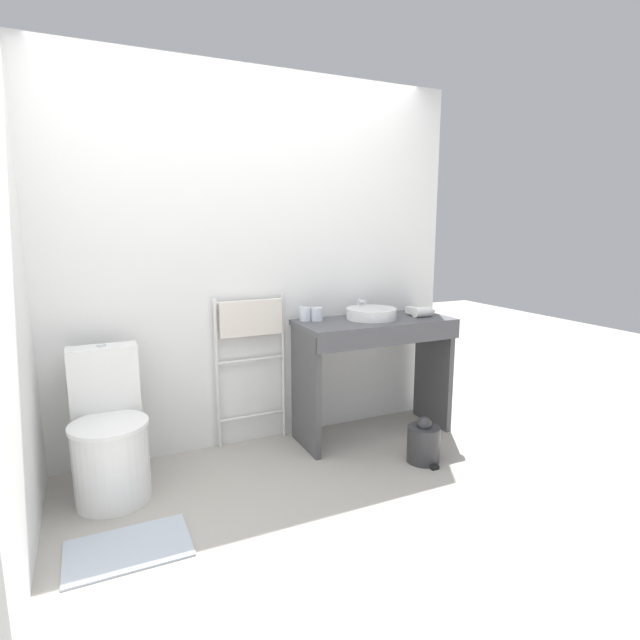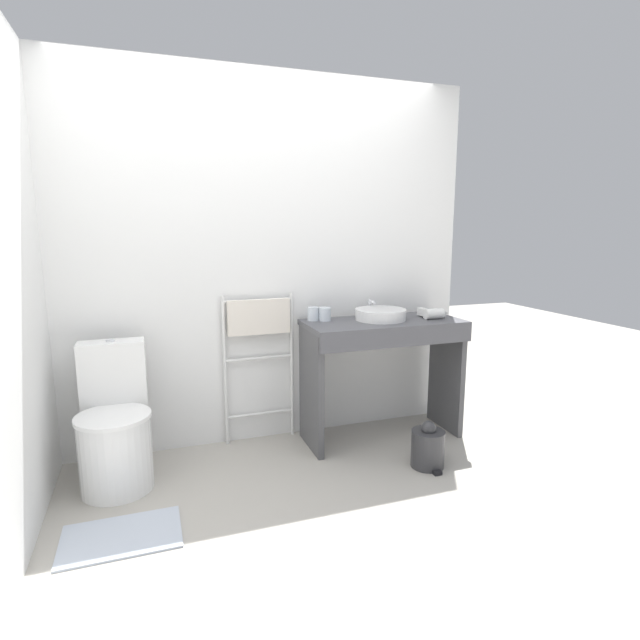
{
  "view_description": "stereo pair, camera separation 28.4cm",
  "coord_description": "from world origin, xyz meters",
  "px_view_note": "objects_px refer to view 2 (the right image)",
  "views": [
    {
      "loc": [
        -1.04,
        -1.99,
        1.49
      ],
      "look_at": [
        0.16,
        0.58,
        0.96
      ],
      "focal_mm": 28.0,
      "sensor_mm": 36.0,
      "label": 1
    },
    {
      "loc": [
        -0.78,
        -2.1,
        1.49
      ],
      "look_at": [
        0.16,
        0.58,
        0.96
      ],
      "focal_mm": 28.0,
      "sensor_mm": 36.0,
      "label": 2
    }
  ],
  "objects_px": {
    "towel_radiator": "(259,333)",
    "trash_bin": "(428,447)",
    "toilet": "(115,432)",
    "sink_basin": "(381,314)",
    "hair_dryer": "(433,313)",
    "cup_near_wall": "(313,314)",
    "cup_near_edge": "(325,314)"
  },
  "relations": [
    {
      "from": "toilet",
      "to": "sink_basin",
      "type": "relative_size",
      "value": 2.35
    },
    {
      "from": "cup_near_wall",
      "to": "cup_near_edge",
      "type": "distance_m",
      "value": 0.08
    },
    {
      "from": "sink_basin",
      "to": "trash_bin",
      "type": "distance_m",
      "value": 0.94
    },
    {
      "from": "toilet",
      "to": "hair_dryer",
      "type": "bearing_deg",
      "value": 1.41
    },
    {
      "from": "toilet",
      "to": "cup_near_edge",
      "type": "relative_size",
      "value": 9.05
    },
    {
      "from": "trash_bin",
      "to": "cup_near_wall",
      "type": "bearing_deg",
      "value": 128.59
    },
    {
      "from": "cup_near_wall",
      "to": "cup_near_edge",
      "type": "height_order",
      "value": "cup_near_wall"
    },
    {
      "from": "hair_dryer",
      "to": "trash_bin",
      "type": "height_order",
      "value": "hair_dryer"
    },
    {
      "from": "toilet",
      "to": "sink_basin",
      "type": "distance_m",
      "value": 1.85
    },
    {
      "from": "towel_radiator",
      "to": "cup_near_wall",
      "type": "height_order",
      "value": "towel_radiator"
    },
    {
      "from": "sink_basin",
      "to": "cup_near_wall",
      "type": "xyz_separation_m",
      "value": [
        -0.45,
        0.13,
        0.01
      ]
    },
    {
      "from": "hair_dryer",
      "to": "towel_radiator",
      "type": "bearing_deg",
      "value": 166.95
    },
    {
      "from": "toilet",
      "to": "trash_bin",
      "type": "xyz_separation_m",
      "value": [
        1.83,
        -0.41,
        -0.2
      ]
    },
    {
      "from": "sink_basin",
      "to": "hair_dryer",
      "type": "relative_size",
      "value": 1.92
    },
    {
      "from": "towel_radiator",
      "to": "sink_basin",
      "type": "distance_m",
      "value": 0.85
    },
    {
      "from": "towel_radiator",
      "to": "cup_near_wall",
      "type": "relative_size",
      "value": 11.15
    },
    {
      "from": "sink_basin",
      "to": "trash_bin",
      "type": "height_order",
      "value": "sink_basin"
    },
    {
      "from": "hair_dryer",
      "to": "trash_bin",
      "type": "relative_size",
      "value": 0.61
    },
    {
      "from": "toilet",
      "to": "cup_near_wall",
      "type": "bearing_deg",
      "value": 11.33
    },
    {
      "from": "towel_radiator",
      "to": "trash_bin",
      "type": "relative_size",
      "value": 3.46
    },
    {
      "from": "hair_dryer",
      "to": "trash_bin",
      "type": "bearing_deg",
      "value": -122.31
    },
    {
      "from": "towel_radiator",
      "to": "trash_bin",
      "type": "bearing_deg",
      "value": -39.32
    },
    {
      "from": "sink_basin",
      "to": "hair_dryer",
      "type": "distance_m",
      "value": 0.38
    },
    {
      "from": "trash_bin",
      "to": "toilet",
      "type": "bearing_deg",
      "value": 167.4
    },
    {
      "from": "cup_near_wall",
      "to": "cup_near_edge",
      "type": "relative_size",
      "value": 1.02
    },
    {
      "from": "sink_basin",
      "to": "hair_dryer",
      "type": "xyz_separation_m",
      "value": [
        0.37,
        -0.08,
        -0.0
      ]
    },
    {
      "from": "toilet",
      "to": "towel_radiator",
      "type": "bearing_deg",
      "value": 19.47
    },
    {
      "from": "towel_radiator",
      "to": "trash_bin",
      "type": "distance_m",
      "value": 1.34
    },
    {
      "from": "hair_dryer",
      "to": "trash_bin",
      "type": "xyz_separation_m",
      "value": [
        -0.29,
        -0.46,
        -0.76
      ]
    },
    {
      "from": "towel_radiator",
      "to": "hair_dryer",
      "type": "bearing_deg",
      "value": -13.05
    },
    {
      "from": "towel_radiator",
      "to": "cup_near_edge",
      "type": "distance_m",
      "value": 0.47
    },
    {
      "from": "towel_radiator",
      "to": "hair_dryer",
      "type": "distance_m",
      "value": 1.23
    }
  ]
}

